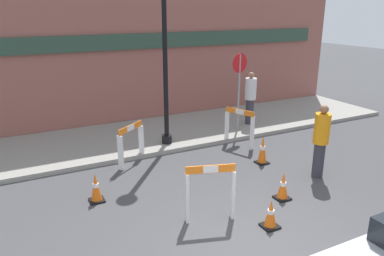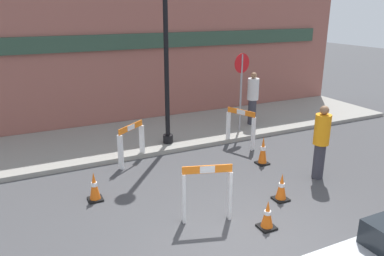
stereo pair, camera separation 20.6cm
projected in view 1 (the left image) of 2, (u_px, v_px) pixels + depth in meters
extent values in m
plane|color=#424244|center=(254.00, 246.00, 6.36)|extent=(60.00, 60.00, 0.00)
cube|color=gray|center=(136.00, 137.00, 11.51)|extent=(18.00, 3.20, 0.12)
cube|color=#93564C|center=(115.00, 43.00, 12.11)|extent=(18.00, 0.12, 5.50)
cube|color=#2D4738|center=(116.00, 42.00, 12.00)|extent=(16.20, 0.10, 0.50)
cylinder|color=black|center=(167.00, 139.00, 10.80)|extent=(0.29, 0.29, 0.24)
cylinder|color=black|center=(165.00, 64.00, 10.13)|extent=(0.13, 0.13, 4.58)
cylinder|color=gray|center=(239.00, 93.00, 11.67)|extent=(0.06, 0.06, 2.39)
cylinder|color=red|center=(240.00, 63.00, 11.38)|extent=(0.59, 0.14, 0.60)
cube|color=white|center=(187.00, 199.00, 6.93)|extent=(0.10, 0.14, 0.98)
cube|color=white|center=(233.00, 195.00, 7.07)|extent=(0.10, 0.14, 0.98)
cube|color=orange|center=(211.00, 169.00, 6.83)|extent=(0.90, 0.30, 0.15)
cube|color=white|center=(211.00, 169.00, 6.83)|extent=(0.28, 0.11, 0.14)
cube|color=white|center=(252.00, 133.00, 10.54)|extent=(0.14, 0.11, 0.96)
cube|color=white|center=(227.00, 127.00, 11.08)|extent=(0.14, 0.11, 0.96)
cube|color=orange|center=(240.00, 112.00, 10.64)|extent=(0.37, 0.88, 0.15)
cube|color=white|center=(240.00, 112.00, 10.64)|extent=(0.13, 0.27, 0.13)
cube|color=white|center=(141.00, 142.00, 9.99)|extent=(0.13, 0.14, 0.89)
cube|color=white|center=(121.00, 153.00, 9.21)|extent=(0.13, 0.14, 0.89)
cube|color=orange|center=(130.00, 128.00, 9.44)|extent=(0.80, 0.60, 0.15)
cube|color=white|center=(130.00, 128.00, 9.44)|extent=(0.25, 0.20, 0.14)
cube|color=black|center=(262.00, 162.00, 9.73)|extent=(0.30, 0.30, 0.04)
cone|color=orange|center=(263.00, 149.00, 9.62)|extent=(0.22, 0.22, 0.70)
cylinder|color=white|center=(263.00, 148.00, 9.61)|extent=(0.13, 0.13, 0.10)
cube|color=black|center=(97.00, 200.00, 7.83)|extent=(0.30, 0.30, 0.04)
cone|color=orange|center=(96.00, 187.00, 7.73)|extent=(0.22, 0.22, 0.60)
cylinder|color=white|center=(96.00, 185.00, 7.72)|extent=(0.13, 0.13, 0.08)
cube|color=black|center=(282.00, 198.00, 7.92)|extent=(0.30, 0.30, 0.04)
cone|color=orange|center=(283.00, 185.00, 7.83)|extent=(0.23, 0.23, 0.56)
cylinder|color=white|center=(283.00, 184.00, 7.82)|extent=(0.13, 0.13, 0.08)
cube|color=black|center=(270.00, 226.00, 6.91)|extent=(0.30, 0.30, 0.04)
cone|color=orange|center=(271.00, 213.00, 6.82)|extent=(0.23, 0.22, 0.51)
cylinder|color=white|center=(271.00, 212.00, 6.81)|extent=(0.13, 0.13, 0.07)
cylinder|color=#33333D|center=(318.00, 160.00, 8.85)|extent=(0.36, 0.36, 0.85)
cylinder|color=orange|center=(322.00, 129.00, 8.61)|extent=(0.50, 0.50, 0.71)
sphere|color=#8E6647|center=(324.00, 109.00, 8.47)|extent=(0.28, 0.28, 0.21)
cylinder|color=#33333D|center=(250.00, 111.00, 12.51)|extent=(0.35, 0.35, 0.84)
cylinder|color=silver|center=(251.00, 89.00, 12.27)|extent=(0.49, 0.49, 0.70)
sphere|color=#8E6647|center=(251.00, 75.00, 12.13)|extent=(0.26, 0.26, 0.20)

